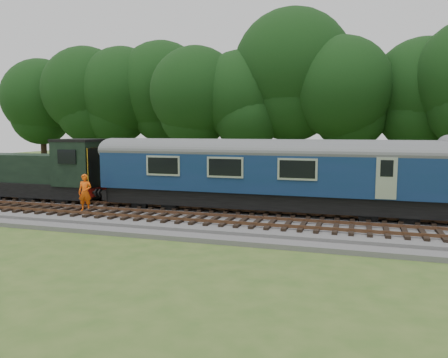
% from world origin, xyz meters
% --- Properties ---
extents(ground, '(120.00, 120.00, 0.00)m').
position_xyz_m(ground, '(0.00, 0.00, 0.00)').
color(ground, '#395B21').
rests_on(ground, ground).
extents(ballast, '(70.00, 7.00, 0.35)m').
position_xyz_m(ballast, '(0.00, 0.00, 0.17)').
color(ballast, '#4C4C4F').
rests_on(ballast, ground).
extents(track_north, '(67.20, 2.40, 0.21)m').
position_xyz_m(track_north, '(0.00, 1.40, 0.42)').
color(track_north, black).
rests_on(track_north, ballast).
extents(track_south, '(67.20, 2.40, 0.21)m').
position_xyz_m(track_south, '(0.00, -1.60, 0.42)').
color(track_south, black).
rests_on(track_south, ballast).
extents(fence, '(64.00, 0.12, 1.00)m').
position_xyz_m(fence, '(0.00, 4.50, 0.00)').
color(fence, '#6B6054').
rests_on(fence, ground).
extents(tree_line, '(70.00, 8.00, 18.00)m').
position_xyz_m(tree_line, '(0.00, 22.00, 0.00)').
color(tree_line, black).
rests_on(tree_line, ground).
extents(dmu_railcar, '(18.05, 2.86, 3.88)m').
position_xyz_m(dmu_railcar, '(1.20, 1.40, 2.61)').
color(dmu_railcar, black).
rests_on(dmu_railcar, ground).
extents(shunter_loco, '(8.91, 2.60, 3.38)m').
position_xyz_m(shunter_loco, '(-12.72, 1.40, 1.97)').
color(shunter_loco, black).
rests_on(shunter_loco, ground).
extents(worker, '(0.80, 0.61, 1.95)m').
position_xyz_m(worker, '(-8.03, -1.13, 1.33)').
color(worker, '#FC580D').
rests_on(worker, ballast).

